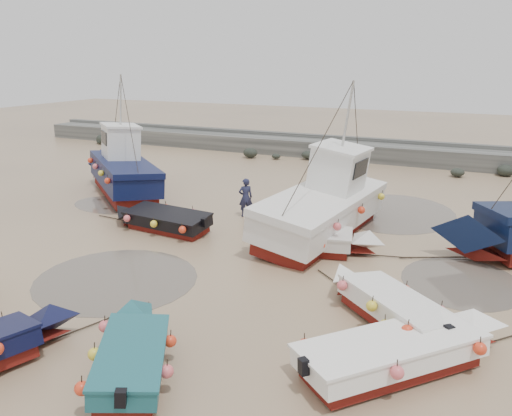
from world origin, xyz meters
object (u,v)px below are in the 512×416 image
at_px(dinghy_4, 161,217).
at_px(cabin_boat_0, 120,168).
at_px(dinghy_2, 132,349).
at_px(dinghy_6, 386,301).
at_px(person, 246,216).
at_px(dinghy_5, 315,238).
at_px(cabin_boat_1, 325,202).
at_px(dinghy_3, 405,349).

height_order(dinghy_4, cabin_boat_0, cabin_boat_0).
xyz_separation_m(dinghy_2, dinghy_6, (4.91, 4.90, -0.01)).
relative_size(dinghy_6, person, 2.69).
distance_m(dinghy_2, person, 12.21).
relative_size(dinghy_4, dinghy_6, 1.26).
bearing_deg(cabin_boat_0, dinghy_5, -68.48).
xyz_separation_m(dinghy_2, dinghy_4, (-5.24, 8.70, -0.02)).
relative_size(cabin_boat_1, person, 6.08).
xyz_separation_m(dinghy_3, dinghy_4, (-10.97, 6.02, 0.01)).
height_order(dinghy_5, cabin_boat_1, cabin_boat_1).
xyz_separation_m(dinghy_5, person, (-4.29, 2.98, -0.55)).
bearing_deg(person, dinghy_2, 63.18).
distance_m(dinghy_4, cabin_boat_1, 6.97).
relative_size(dinghy_3, cabin_boat_1, 0.51).
bearing_deg(dinghy_3, dinghy_2, -112.25).
xyz_separation_m(dinghy_2, cabin_boat_1, (1.19, 11.27, 0.75)).
bearing_deg(cabin_boat_1, cabin_boat_0, 179.78).
bearing_deg(person, dinghy_6, 97.77).
height_order(dinghy_3, person, dinghy_3).
xyz_separation_m(dinghy_4, dinghy_5, (6.75, 0.19, 0.01)).
relative_size(dinghy_6, cabin_boat_1, 0.44).
xyz_separation_m(dinghy_2, dinghy_5, (1.52, 8.89, -0.01)).
height_order(dinghy_2, person, dinghy_2).
distance_m(dinghy_4, dinghy_6, 10.83).
bearing_deg(dinghy_6, dinghy_5, 81.21).
xyz_separation_m(dinghy_5, dinghy_6, (3.39, -4.00, -0.00)).
height_order(dinghy_2, dinghy_5, same).
bearing_deg(person, dinghy_4, 12.21).
height_order(dinghy_3, dinghy_5, same).
bearing_deg(dinghy_3, dinghy_4, -166.08).
distance_m(dinghy_4, cabin_boat_0, 7.03).
xyz_separation_m(dinghy_4, dinghy_6, (10.14, -3.81, 0.00)).
height_order(cabin_boat_0, person, cabin_boat_0).
height_order(dinghy_4, dinghy_6, same).
distance_m(dinghy_5, person, 5.26).
xyz_separation_m(dinghy_6, person, (-7.68, 6.98, -0.55)).
relative_size(dinghy_2, cabin_boat_1, 0.45).
bearing_deg(dinghy_6, cabin_boat_1, 71.15).
distance_m(cabin_boat_0, cabin_boat_1, 12.09).
relative_size(cabin_boat_0, cabin_boat_1, 0.78).
bearing_deg(dinghy_2, cabin_boat_1, 53.75).
bearing_deg(dinghy_2, dinghy_4, 90.81).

